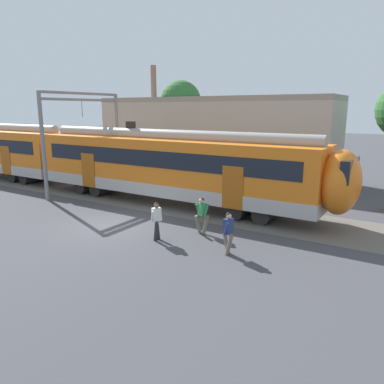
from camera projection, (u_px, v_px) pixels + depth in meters
name	position (u px, v px, depth m)	size (l,w,h in m)	color
ground_plane	(112.00, 226.00, 17.89)	(160.00, 160.00, 0.00)	#424247
track_bed	(48.00, 184.00, 27.93)	(80.00, 4.40, 0.01)	#605951
commuter_train	(69.00, 156.00, 26.14)	(38.05, 3.07, 4.73)	#B2ADA8
pedestrian_white	(157.00, 218.00, 15.74)	(0.53, 0.66, 1.67)	#28282D
pedestrian_green	(202.00, 212.00, 16.55)	(0.66, 0.57, 1.67)	#6B6051
pedestrian_navy	(228.00, 230.00, 14.20)	(0.62, 0.59, 1.67)	#6B6051
catenary_gantry	(83.00, 127.00, 24.84)	(0.24, 6.64, 6.53)	gray
background_building	(212.00, 137.00, 30.93)	(19.88, 5.00, 9.20)	#B2A899
street_tree_left	(181.00, 101.00, 33.52)	(3.62, 3.62, 7.97)	brown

